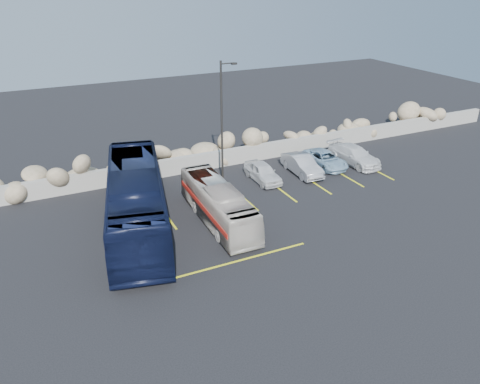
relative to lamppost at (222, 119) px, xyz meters
name	(u,v)px	position (x,y,z in m)	size (l,w,h in m)	color
ground	(254,259)	(-2.56, -9.50, -4.30)	(90.00, 90.00, 0.00)	black
seawall	(175,166)	(-2.56, 2.50, -3.70)	(60.00, 0.40, 1.20)	#99968B
riprap_pile	(169,151)	(-2.56, 3.70, -3.00)	(54.00, 2.80, 2.60)	tan
parking_lines	(279,197)	(2.09, -3.93, -4.29)	(18.16, 9.36, 0.01)	yellow
lamppost	(222,119)	(0.00, 0.00, 0.00)	(1.14, 0.18, 8.00)	#2E2C29
vintage_bus	(218,204)	(-2.59, -5.13, -3.19)	(1.86, 7.97, 2.22)	beige
tour_coach	(136,200)	(-6.86, -3.89, -2.60)	(2.85, 12.19, 3.39)	black
car_a	(263,172)	(2.41, -1.13, -3.68)	(1.45, 3.61, 1.23)	silver
car_b	(302,165)	(5.47, -1.25, -3.64)	(1.39, 3.98, 1.31)	#A3A3A8
car_c	(354,155)	(9.97, -1.30, -3.64)	(1.84, 4.52, 1.31)	silver
car_d	(325,159)	(7.74, -0.82, -3.74)	(1.83, 3.97, 1.10)	#8DAFC8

